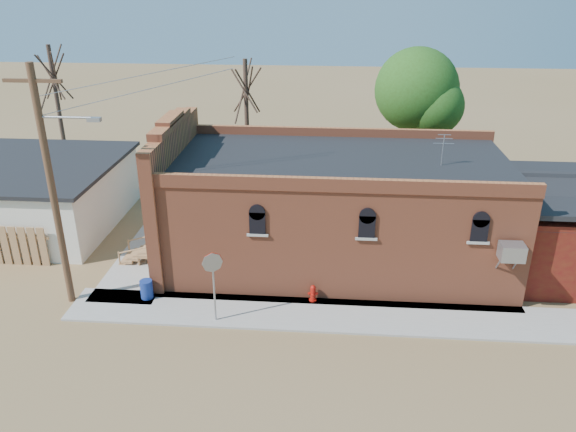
# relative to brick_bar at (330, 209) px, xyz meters

# --- Properties ---
(ground) EXTENTS (120.00, 120.00, 0.00)m
(ground) POSITION_rel_brick_bar_xyz_m (-1.64, -5.49, -2.34)
(ground) COLOR olive
(ground) RESTS_ON ground
(sidewalk_south) EXTENTS (19.00, 2.20, 0.08)m
(sidewalk_south) POSITION_rel_brick_bar_xyz_m (-0.14, -4.59, -2.30)
(sidewalk_south) COLOR #9E9991
(sidewalk_south) RESTS_ON ground
(sidewalk_west) EXTENTS (2.60, 10.00, 0.08)m
(sidewalk_west) POSITION_rel_brick_bar_xyz_m (-7.94, 0.51, -2.30)
(sidewalk_west) COLOR #9E9991
(sidewalk_west) RESTS_ON ground
(brick_bar) EXTENTS (16.40, 7.97, 6.30)m
(brick_bar) POSITION_rel_brick_bar_xyz_m (0.00, 0.00, 0.00)
(brick_bar) COLOR #BA5939
(brick_bar) RESTS_ON ground
(red_shed) EXTENTS (5.40, 6.40, 4.30)m
(red_shed) POSITION_rel_brick_bar_xyz_m (9.86, 0.01, -0.07)
(red_shed) COLOR #5B0F0F
(red_shed) RESTS_ON ground
(utility_pole) EXTENTS (3.12, 0.26, 9.00)m
(utility_pole) POSITION_rel_brick_bar_xyz_m (-9.79, -4.29, 2.43)
(utility_pole) COLOR #472E1C
(utility_pole) RESTS_ON ground
(tree_bare_near) EXTENTS (2.80, 2.80, 7.65)m
(tree_bare_near) POSITION_rel_brick_bar_xyz_m (-4.64, 7.51, 3.62)
(tree_bare_near) COLOR #4D382C
(tree_bare_near) RESTS_ON ground
(tree_bare_far) EXTENTS (2.80, 2.80, 8.16)m
(tree_bare_far) POSITION_rel_brick_bar_xyz_m (-15.64, 8.51, 4.02)
(tree_bare_far) COLOR #4D382C
(tree_bare_far) RESTS_ON ground
(tree_leafy) EXTENTS (4.40, 4.40, 8.15)m
(tree_leafy) POSITION_rel_brick_bar_xyz_m (4.36, 8.01, 3.59)
(tree_leafy) COLOR #4D382C
(tree_leafy) RESTS_ON ground
(fire_hydrant) EXTENTS (0.39, 0.39, 0.66)m
(fire_hydrant) POSITION_rel_brick_bar_xyz_m (-0.54, -3.70, -1.93)
(fire_hydrant) COLOR #A81109
(fire_hydrant) RESTS_ON sidewalk_south
(stop_sign) EXTENTS (0.68, 0.40, 2.72)m
(stop_sign) POSITION_rel_brick_bar_xyz_m (-4.00, -5.26, -0.17)
(stop_sign) COLOR #95959A
(stop_sign) RESTS_ON sidewalk_south
(trash_barrel) EXTENTS (0.63, 0.63, 0.74)m
(trash_barrel) POSITION_rel_brick_bar_xyz_m (-6.94, -3.99, -1.89)
(trash_barrel) COLOR navy
(trash_barrel) RESTS_ON sidewalk_west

